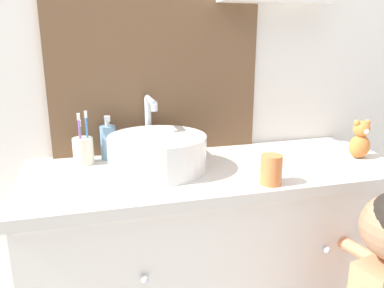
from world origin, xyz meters
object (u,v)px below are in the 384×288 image
at_px(drinking_cup, 271,170).
at_px(teddy_bear, 360,140).
at_px(toothbrush_holder, 83,150).
at_px(sink_basin, 158,152).
at_px(soap_dispenser, 108,142).

bearing_deg(drinking_cup, teddy_bear, 19.67).
relative_size(toothbrush_holder, teddy_bear, 1.29).
height_order(toothbrush_holder, teddy_bear, toothbrush_holder).
xyz_separation_m(sink_basin, teddy_bear, (0.74, -0.07, 0.01)).
distance_m(sink_basin, drinking_cup, 0.38).
height_order(toothbrush_holder, drinking_cup, toothbrush_holder).
height_order(sink_basin, drinking_cup, sink_basin).
bearing_deg(teddy_bear, soap_dispenser, 165.51).
bearing_deg(soap_dispenser, drinking_cup, -40.22).
height_order(soap_dispenser, drinking_cup, soap_dispenser).
xyz_separation_m(toothbrush_holder, teddy_bear, (0.98, -0.19, 0.02)).
height_order(sink_basin, toothbrush_holder, sink_basin).
xyz_separation_m(teddy_bear, drinking_cup, (-0.43, -0.16, -0.02)).
height_order(soap_dispenser, teddy_bear, soap_dispenser).
bearing_deg(drinking_cup, soap_dispenser, 139.78).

